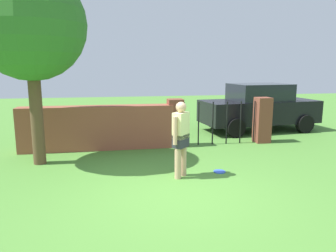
{
  "coord_description": "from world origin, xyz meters",
  "views": [
    {
      "loc": [
        -1.1,
        -5.4,
        2.33
      ],
      "look_at": [
        0.16,
        1.67,
        1.0
      ],
      "focal_mm": 34.34,
      "sensor_mm": 36.0,
      "label": 1
    }
  ],
  "objects_px": {
    "person": "(181,136)",
    "car": "(259,107)",
    "tree": "(30,26)",
    "frisbee_blue": "(219,172)"
  },
  "relations": [
    {
      "from": "person",
      "to": "frisbee_blue",
      "type": "xyz_separation_m",
      "value": [
        0.94,
        0.17,
        -0.89
      ]
    },
    {
      "from": "tree",
      "to": "frisbee_blue",
      "type": "distance_m",
      "value": 5.41
    },
    {
      "from": "person",
      "to": "tree",
      "type": "bearing_deg",
      "value": -73.01
    },
    {
      "from": "tree",
      "to": "car",
      "type": "xyz_separation_m",
      "value": [
        7.08,
        2.93,
        -2.38
      ]
    },
    {
      "from": "tree",
      "to": "person",
      "type": "relative_size",
      "value": 2.81
    },
    {
      "from": "tree",
      "to": "person",
      "type": "xyz_separation_m",
      "value": [
        3.17,
        -1.56,
        -2.35
      ]
    },
    {
      "from": "car",
      "to": "frisbee_blue",
      "type": "bearing_deg",
      "value": -130.67
    },
    {
      "from": "tree",
      "to": "car",
      "type": "height_order",
      "value": "tree"
    },
    {
      "from": "tree",
      "to": "car",
      "type": "relative_size",
      "value": 1.04
    },
    {
      "from": "person",
      "to": "car",
      "type": "bearing_deg",
      "value": -177.89
    }
  ]
}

